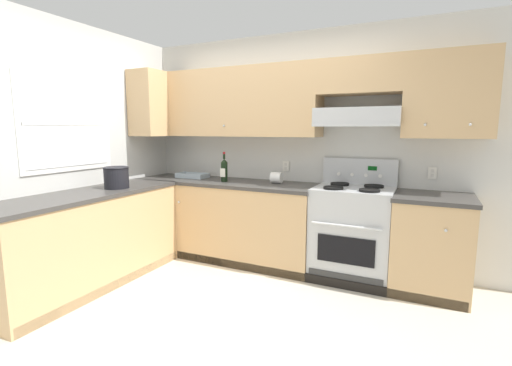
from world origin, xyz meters
name	(u,v)px	position (x,y,z in m)	size (l,w,h in m)	color
ground_plane	(198,311)	(0.00, 0.00, 0.00)	(7.04, 7.04, 0.00)	beige
wall_back	(304,131)	(0.40, 1.53, 1.48)	(4.68, 0.57, 2.55)	silver
wall_left	(78,145)	(-1.59, 0.23, 1.34)	(0.47, 4.00, 2.55)	silver
counter_back_run	(265,224)	(0.06, 1.24, 0.45)	(3.60, 0.65, 0.91)	tan
counter_left_run	(89,240)	(-1.24, 0.00, 0.45)	(0.63, 1.91, 0.91)	tan
stove	(352,232)	(1.01, 1.25, 0.48)	(0.76, 0.62, 1.20)	#B7BABC
wine_bottle	(224,170)	(-0.43, 1.19, 1.05)	(0.07, 0.08, 0.34)	black
bowl	(192,176)	(-0.96, 1.32, 0.93)	(0.38, 0.21, 0.06)	#9EADB7
bucket	(116,177)	(-1.18, 0.32, 1.02)	(0.25, 0.25, 0.22)	black
paper_towel_roll	(277,178)	(0.15, 1.34, 0.97)	(0.12, 0.12, 0.12)	white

